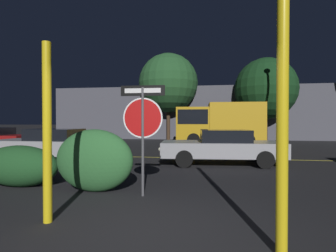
# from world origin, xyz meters

# --- Properties ---
(ground_plane) EXTENTS (260.00, 260.00, 0.00)m
(ground_plane) POSITION_xyz_m (0.00, 0.00, 0.00)
(ground_plane) COLOR black
(road_center_stripe) EXTENTS (40.87, 0.12, 0.01)m
(road_center_stripe) POSITION_xyz_m (0.00, 7.88, 0.00)
(road_center_stripe) COLOR gold
(road_center_stripe) RESTS_ON ground_plane
(stop_sign) EXTENTS (0.96, 0.06, 2.35)m
(stop_sign) POSITION_xyz_m (-0.56, 1.87, 1.67)
(stop_sign) COLOR #4C4C51
(stop_sign) RESTS_ON ground_plane
(yellow_pole_left) EXTENTS (0.14, 0.14, 2.83)m
(yellow_pole_left) POSITION_xyz_m (-1.70, 0.23, 1.42)
(yellow_pole_left) COLOR yellow
(yellow_pole_left) RESTS_ON ground_plane
(yellow_pole_right) EXTENTS (0.14, 0.14, 3.18)m
(yellow_pole_right) POSITION_xyz_m (1.66, -0.32, 1.59)
(yellow_pole_right) COLOR yellow
(yellow_pole_right) RESTS_ON ground_plane
(hedge_bush_1) EXTENTS (2.02, 0.90, 1.01)m
(hedge_bush_1) POSITION_xyz_m (-3.75, 2.24, 0.50)
(hedge_bush_1) COLOR #1E4C23
(hedge_bush_1) RESTS_ON ground_plane
(hedge_bush_2) EXTENTS (1.81, 0.72, 1.42)m
(hedge_bush_2) POSITION_xyz_m (-1.73, 2.06, 0.71)
(hedge_bush_2) COLOR #2D6633
(hedge_bush_2) RESTS_ON ground_plane
(passing_car_2) EXTENTS (4.83, 1.93, 1.30)m
(passing_car_2) POSITION_xyz_m (-5.31, 6.15, 0.67)
(passing_car_2) COLOR #9E9EA3
(passing_car_2) RESTS_ON ground_plane
(passing_car_3) EXTENTS (4.58, 2.09, 1.28)m
(passing_car_3) POSITION_xyz_m (1.36, 6.39, 0.66)
(passing_car_3) COLOR #9E9EA3
(passing_car_3) RESTS_ON ground_plane
(delivery_truck) EXTENTS (5.83, 2.59, 2.85)m
(delivery_truck) POSITION_xyz_m (1.56, 14.62, 1.59)
(delivery_truck) COLOR gold
(delivery_truck) RESTS_ON ground_plane
(street_lamp) EXTENTS (0.44, 0.44, 6.96)m
(street_lamp) POSITION_xyz_m (5.74, 14.22, 4.41)
(street_lamp) COLOR #4C4C51
(street_lamp) RESTS_ON ground_plane
(tree_0) EXTENTS (5.02, 5.02, 6.82)m
(tree_0) POSITION_xyz_m (5.64, 18.93, 4.30)
(tree_0) COLOR #422D1E
(tree_0) RESTS_ON ground_plane
(tree_1) EXTENTS (5.16, 5.16, 7.57)m
(tree_1) POSITION_xyz_m (-2.51, 19.28, 4.98)
(tree_1) COLOR #422D1E
(tree_1) RESTS_ON ground_plane
(building_backdrop) EXTENTS (30.14, 3.58, 4.77)m
(building_backdrop) POSITION_xyz_m (1.63, 21.48, 2.39)
(building_backdrop) COLOR #4C4C56
(building_backdrop) RESTS_ON ground_plane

